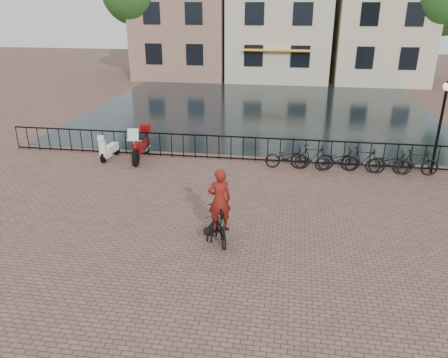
# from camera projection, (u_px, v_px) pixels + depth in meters

# --- Properties ---
(ground) EXTENTS (100.00, 100.00, 0.00)m
(ground) POSITION_uv_depth(u_px,v_px,m) (205.00, 271.00, 10.61)
(ground) COLOR brown
(ground) RESTS_ON ground
(canal_water) EXTENTS (20.00, 20.00, 0.00)m
(canal_water) POSITION_uv_depth(u_px,v_px,m) (261.00, 109.00, 26.42)
(canal_water) COLOR black
(canal_water) RESTS_ON ground
(railing) EXTENTS (20.00, 0.05, 1.02)m
(railing) POSITION_uv_depth(u_px,v_px,m) (243.00, 149.00, 17.73)
(railing) COLOR black
(railing) RESTS_ON ground
(canal_house_mid) EXTENTS (8.00, 9.50, 11.80)m
(canal_house_mid) POSITION_uv_depth(u_px,v_px,m) (281.00, 3.00, 35.72)
(canal_house_mid) COLOR beige
(canal_house_mid) RESTS_ON ground
(lamp_post) EXTENTS (0.30, 0.30, 3.45)m
(lamp_post) POSITION_uv_depth(u_px,v_px,m) (442.00, 112.00, 15.62)
(lamp_post) COLOR black
(lamp_post) RESTS_ON ground
(cyclist) EXTENTS (1.09, 1.83, 2.42)m
(cyclist) POSITION_uv_depth(u_px,v_px,m) (219.00, 210.00, 11.64)
(cyclist) COLOR black
(cyclist) RESTS_ON ground
(dog) EXTENTS (0.41, 0.83, 0.54)m
(dog) POSITION_uv_depth(u_px,v_px,m) (212.00, 230.00, 11.93)
(dog) COLOR black
(dog) RESTS_ON ground
(motorcycle) EXTENTS (0.71, 2.28, 1.60)m
(motorcycle) POSITION_uv_depth(u_px,v_px,m) (141.00, 140.00, 17.80)
(motorcycle) COLOR maroon
(motorcycle) RESTS_ON ground
(scooter) EXTENTS (0.56, 1.32, 1.19)m
(scooter) POSITION_uv_depth(u_px,v_px,m) (109.00, 145.00, 17.92)
(scooter) COLOR white
(scooter) RESTS_ON ground
(parked_bike_0) EXTENTS (1.74, 0.67, 0.90)m
(parked_bike_0) POSITION_uv_depth(u_px,v_px,m) (287.00, 157.00, 16.94)
(parked_bike_0) COLOR black
(parked_bike_0) RESTS_ON ground
(parked_bike_1) EXTENTS (1.67, 0.50, 1.00)m
(parked_bike_1) POSITION_uv_depth(u_px,v_px,m) (312.00, 157.00, 16.78)
(parked_bike_1) COLOR black
(parked_bike_1) RESTS_ON ground
(parked_bike_2) EXTENTS (1.79, 0.84, 0.90)m
(parked_bike_2) POSITION_uv_depth(u_px,v_px,m) (337.00, 160.00, 16.67)
(parked_bike_2) COLOR black
(parked_bike_2) RESTS_ON ground
(parked_bike_3) EXTENTS (1.70, 0.63, 1.00)m
(parked_bike_3) POSITION_uv_depth(u_px,v_px,m) (363.00, 160.00, 16.51)
(parked_bike_3) COLOR black
(parked_bike_3) RESTS_ON ground
(parked_bike_4) EXTENTS (1.72, 0.61, 0.90)m
(parked_bike_4) POSITION_uv_depth(u_px,v_px,m) (389.00, 162.00, 16.39)
(parked_bike_4) COLOR black
(parked_bike_4) RESTS_ON ground
(parked_bike_5) EXTENTS (1.68, 0.55, 1.00)m
(parked_bike_5) POSITION_uv_depth(u_px,v_px,m) (416.00, 163.00, 16.24)
(parked_bike_5) COLOR black
(parked_bike_5) RESTS_ON ground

